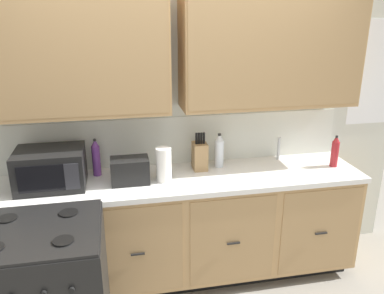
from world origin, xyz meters
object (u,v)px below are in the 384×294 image
(toaster, at_px, (130,171))
(bottle_violet, at_px, (96,158))
(knife_block, at_px, (200,156))
(paper_towel_roll, at_px, (164,165))
(microwave, at_px, (51,168))
(bottle_red, at_px, (335,151))
(bottle_clear, at_px, (219,151))

(toaster, bearing_deg, bottle_violet, 142.23)
(bottle_violet, bearing_deg, toaster, -37.77)
(knife_block, relative_size, paper_towel_roll, 1.19)
(microwave, distance_m, bottle_red, 2.22)
(microwave, relative_size, bottle_violet, 1.62)
(knife_block, bearing_deg, bottle_clear, 8.69)
(microwave, distance_m, paper_towel_roll, 0.81)
(toaster, height_order, bottle_violet, bottle_violet)
(microwave, height_order, bottle_clear, bottle_clear)
(paper_towel_roll, relative_size, bottle_red, 0.99)
(toaster, bearing_deg, bottle_clear, 13.85)
(microwave, relative_size, bottle_red, 1.82)
(paper_towel_roll, bearing_deg, toaster, 176.36)
(toaster, distance_m, knife_block, 0.58)
(bottle_clear, bearing_deg, toaster, -166.15)
(toaster, bearing_deg, paper_towel_roll, -3.64)
(knife_block, distance_m, bottle_violet, 0.81)
(toaster, distance_m, bottle_clear, 0.75)
(paper_towel_roll, xyz_separation_m, bottle_violet, (-0.50, 0.21, 0.01))
(paper_towel_roll, distance_m, bottle_clear, 0.52)
(bottle_violet, bearing_deg, microwave, -155.14)
(knife_block, bearing_deg, paper_towel_roll, -151.45)
(bottle_red, relative_size, bottle_clear, 0.93)
(toaster, distance_m, paper_towel_roll, 0.25)
(knife_block, relative_size, bottle_red, 1.18)
(toaster, xyz_separation_m, paper_towel_roll, (0.25, -0.02, 0.03))
(paper_towel_roll, bearing_deg, knife_block, 28.55)
(paper_towel_roll, bearing_deg, microwave, 175.79)
(bottle_violet, distance_m, bottle_clear, 0.98)
(bottle_violet, height_order, bottle_clear, bottle_violet)
(microwave, height_order, bottle_red, microwave)
(knife_block, bearing_deg, bottle_violet, 177.44)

